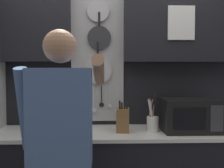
{
  "coord_description": "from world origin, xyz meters",
  "views": [
    {
      "loc": [
        -0.13,
        -2.19,
        1.41
      ],
      "look_at": [
        -0.06,
        0.18,
        1.3
      ],
      "focal_mm": 40.0,
      "sensor_mm": 36.0,
      "label": 1
    }
  ],
  "objects_px": {
    "knife_block": "(123,120)",
    "utensil_crock": "(152,122)",
    "microwave": "(189,115)",
    "person": "(61,139)"
  },
  "relations": [
    {
      "from": "knife_block",
      "to": "utensil_crock",
      "type": "relative_size",
      "value": 0.83
    },
    {
      "from": "knife_block",
      "to": "utensil_crock",
      "type": "bearing_deg",
      "value": 0.12
    },
    {
      "from": "microwave",
      "to": "person",
      "type": "xyz_separation_m",
      "value": [
        -1.02,
        -0.62,
        -0.04
      ]
    },
    {
      "from": "microwave",
      "to": "person",
      "type": "height_order",
      "value": "person"
    },
    {
      "from": "microwave",
      "to": "knife_block",
      "type": "xyz_separation_m",
      "value": [
        -0.59,
        0.0,
        -0.04
      ]
    },
    {
      "from": "microwave",
      "to": "utensil_crock",
      "type": "distance_m",
      "value": 0.33
    },
    {
      "from": "microwave",
      "to": "utensil_crock",
      "type": "height_order",
      "value": "utensil_crock"
    },
    {
      "from": "microwave",
      "to": "utensil_crock",
      "type": "relative_size",
      "value": 1.42
    },
    {
      "from": "microwave",
      "to": "knife_block",
      "type": "height_order",
      "value": "microwave"
    },
    {
      "from": "microwave",
      "to": "knife_block",
      "type": "distance_m",
      "value": 0.59
    }
  ]
}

